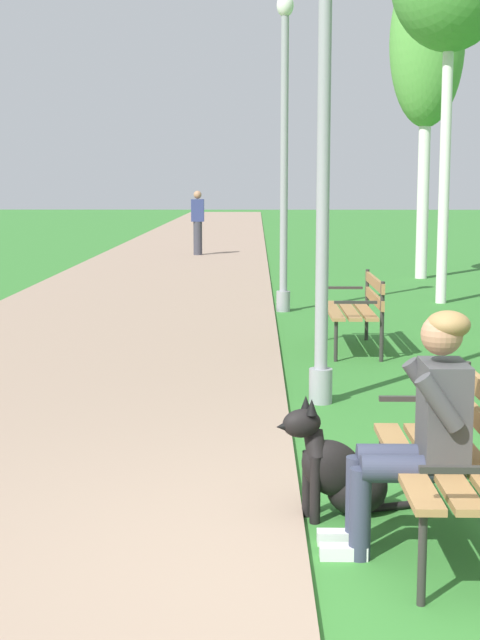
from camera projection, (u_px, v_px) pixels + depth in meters
The scene contains 10 objects.
ground_plane at pixel (358, 577), 4.58m from camera, with size 120.00×120.00×0.00m, color #33752D.
paved_path at pixel (194, 245), 28.36m from camera, with size 4.26×60.00×0.04m, color gray.
park_bench_near at pixel (459, 452), 4.88m from camera, with size 0.55×1.50×0.85m.
park_bench_mid at pixel (358, 305), 10.66m from camera, with size 0.55×1.50×0.85m.
person_seated_on_near_bench at pixel (421, 423), 4.80m from camera, with size 0.74×0.49×1.25m.
dog_black at pixel (340, 472), 5.37m from camera, with size 0.81×0.42×0.71m.
lamp_post_near at pixel (324, 129), 7.84m from camera, with size 0.24×0.24×4.47m.
lamp_post_mid at pixel (284, 151), 13.59m from camera, with size 0.24×0.24×4.48m.
birch_tree_fifth at pixel (427, 46), 18.04m from camera, with size 1.42×1.37×6.09m.
pedestrian_distant at pixel (198, 223), 24.01m from camera, with size 0.32×0.22×1.65m.
Camera 1 is at (-0.49, -4.36, 1.88)m, focal length 53.54 mm.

